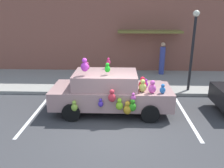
{
  "coord_description": "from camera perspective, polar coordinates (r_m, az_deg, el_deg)",
  "views": [
    {
      "loc": [
        0.13,
        -6.76,
        3.8
      ],
      "look_at": [
        -0.19,
        1.98,
        0.9
      ],
      "focal_mm": 36.68,
      "sensor_mm": 36.0,
      "label": 1
    }
  ],
  "objects": [
    {
      "name": "ground_plane",
      "position": [
        7.75,
        0.88,
        -11.0
      ],
      "size": [
        60.0,
        60.0,
        0.0
      ],
      "primitive_type": "plane",
      "color": "#38383A"
    },
    {
      "name": "pedestrian_near_shopfront",
      "position": [
        13.5,
        12.39,
        6.12
      ],
      "size": [
        0.3,
        0.3,
        1.84
      ],
      "color": "#3C4698",
      "rests_on": "sidewalk"
    },
    {
      "name": "street_lamp_post",
      "position": [
        10.84,
        19.57,
        9.72
      ],
      "size": [
        0.28,
        0.28,
        3.58
      ],
      "color": "black",
      "rests_on": "sidewalk"
    },
    {
      "name": "teddy_bear_on_sidewalk",
      "position": [
        10.73,
        5.44,
        -0.11
      ],
      "size": [
        0.3,
        0.25,
        0.58
      ],
      "color": "brown",
      "rests_on": "sidewalk"
    },
    {
      "name": "sidewalk",
      "position": [
        12.34,
        1.4,
        0.76
      ],
      "size": [
        24.0,
        4.0,
        0.15
      ],
      "primitive_type": "cube",
      "color": "gray",
      "rests_on": "ground"
    },
    {
      "name": "storefront_building",
      "position": [
        13.92,
        1.71,
        15.83
      ],
      "size": [
        24.0,
        1.25,
        6.4
      ],
      "color": "brown",
      "rests_on": "ground"
    },
    {
      "name": "plush_covered_car",
      "position": [
        8.66,
        -0.44,
        -1.91
      ],
      "size": [
        4.47,
        2.11,
        2.17
      ],
      "color": "#A7807D",
      "rests_on": "ground"
    },
    {
      "name": "parking_stripe_front",
      "position": [
        8.98,
        18.05,
        -7.63
      ],
      "size": [
        0.12,
        3.6,
        0.01
      ],
      "primitive_type": "cube",
      "color": "silver",
      "rests_on": "ground"
    },
    {
      "name": "parking_stripe_rear",
      "position": [
        9.21,
        -18.62,
        -7.02
      ],
      "size": [
        0.12,
        3.6,
        0.01
      ],
      "primitive_type": "cube",
      "color": "silver",
      "rests_on": "ground"
    }
  ]
}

